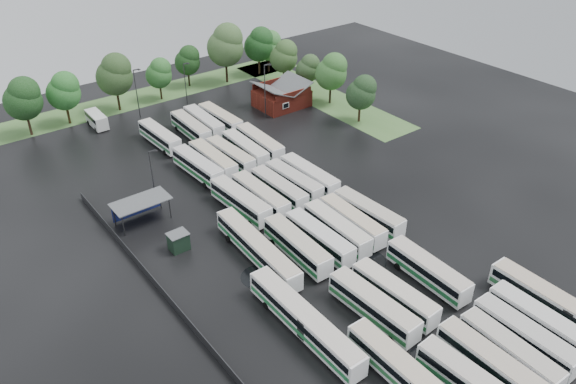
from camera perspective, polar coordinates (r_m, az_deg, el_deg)
ground at (r=76.92m, az=4.29°, el=-5.85°), size 160.00×160.00×0.00m
brick_building at (r=118.02m, az=-0.64°, el=9.57°), size 10.07×8.60×5.39m
wash_shed at (r=83.40m, az=-14.82°, el=-1.09°), size 8.20×4.20×3.58m
utility_hut at (r=77.42m, az=-11.06°, el=-4.93°), size 2.70×2.20×2.62m
grass_strip_north at (r=126.63m, az=-14.92°, el=9.18°), size 80.00×10.00×0.01m
grass_strip_east at (r=124.56m, az=3.08°, el=9.85°), size 10.00×50.00×0.01m
west_fence at (r=72.74m, az=-13.47°, el=-8.82°), size 0.10×50.00×1.20m
bus_r0c0 at (r=61.23m, az=18.12°, el=-17.99°), size 3.09×11.88×3.28m
bus_r0c1 at (r=63.52m, az=19.83°, el=-16.06°), size 2.65×11.97×3.33m
bus_r0c2 at (r=65.45m, az=21.59°, el=-14.83°), size 2.90×11.63×3.21m
bus_r0c3 at (r=67.61m, az=22.92°, el=-13.32°), size 2.66×11.92×3.31m
bus_r0c4 at (r=69.93m, az=24.18°, el=-11.91°), size 2.64×11.91×3.31m
bus_r1c0 at (r=66.48m, az=8.67°, el=-11.37°), size 3.02×12.31×3.40m
bus_r1c1 at (r=68.50m, az=10.76°, el=-10.13°), size 2.88×11.82×3.27m
bus_r1c3 at (r=72.61m, az=14.02°, el=-7.73°), size 2.95×12.07×3.34m
bus_r2c0 at (r=74.34m, az=0.94°, el=-5.47°), size 3.13×12.33×3.40m
bus_r2c1 at (r=75.87m, az=3.20°, el=-4.68°), size 2.56×11.92×3.32m
bus_r2c2 at (r=77.74m, az=4.98°, el=-3.74°), size 2.88×11.98×3.32m
bus_r2c3 at (r=79.46m, az=6.52°, el=-2.97°), size 2.85×11.79×3.26m
bus_r2c4 at (r=81.41m, az=8.15°, el=-2.12°), size 3.08×12.01×3.32m
bus_r3c0 at (r=83.42m, az=-4.84°, el=-0.92°), size 3.11×12.29×3.39m
bus_r3c1 at (r=84.48m, az=-2.82°, el=-0.39°), size 2.57×11.99×3.34m
bus_r3c2 at (r=86.21m, az=-0.93°, el=0.33°), size 2.63×11.66×3.24m
bus_r3c3 at (r=88.09m, az=0.57°, el=1.09°), size 2.90×11.71×3.24m
bus_r3c4 at (r=89.49m, az=2.17°, el=1.65°), size 2.70×12.04×3.34m
bus_r4c0 at (r=93.35m, az=-9.15°, el=2.62°), size 3.05×12.09×3.34m
bus_r4c1 at (r=94.83m, az=-7.62°, el=3.25°), size 2.61×11.94×3.32m
bus_r4c2 at (r=95.99m, az=-5.88°, el=3.72°), size 2.87×11.67×3.23m
bus_r4c3 at (r=97.80m, az=-4.38°, el=4.38°), size 2.89×11.85×3.28m
bus_r4c4 at (r=99.48m, az=-2.90°, el=4.99°), size 3.15×12.32×3.40m
bus_r5c0 at (r=104.46m, az=-12.90°, el=5.52°), size 2.86×11.72×3.24m
bus_r5c2 at (r=106.69m, az=-9.84°, el=6.47°), size 2.84×11.85×3.28m
bus_r5c3 at (r=108.40m, az=-8.55°, el=7.04°), size 2.95×12.01×3.32m
bus_r5c4 at (r=109.35m, az=-6.89°, el=7.40°), size 2.80×11.99×3.32m
artic_bus_west_a at (r=59.89m, az=12.77°, el=-18.37°), size 2.77×17.40×3.22m
artic_bus_west_b at (r=74.11m, az=-3.13°, el=-5.73°), size 3.34×17.54×3.24m
artic_bus_west_c at (r=64.11m, az=1.68°, el=-12.96°), size 2.74×17.99×3.33m
artic_bus_east at (r=72.35m, az=26.27°, el=-10.79°), size 2.76×18.29×3.39m
minibus at (r=115.17m, az=-18.87°, el=7.01°), size 2.50×6.39×2.77m
tree_north_0 at (r=114.18m, az=-25.29°, el=8.61°), size 6.91×6.91×11.45m
tree_north_1 at (r=116.48m, az=-21.80°, el=9.55°), size 6.38×6.38×10.57m
tree_north_2 at (r=119.09m, az=-17.17°, el=11.38°), size 7.26×7.26×12.02m
tree_north_3 at (r=123.05m, az=-12.94°, el=11.72°), size 5.49×5.49×9.09m
tree_north_4 at (r=129.19m, az=-10.13°, el=13.06°), size 5.60×5.60×9.28m
tree_north_5 at (r=129.31m, az=-6.31°, el=14.66°), size 8.17×8.17×13.53m
tree_north_6 at (r=134.16m, az=-2.91°, el=14.79°), size 6.78×6.78×11.22m
tree_east_0 at (r=110.35m, az=7.53°, el=10.03°), size 5.77×5.77×9.55m
tree_east_1 at (r=118.04m, az=4.51°, el=12.13°), size 6.54×6.54×10.83m
tree_east_2 at (r=123.88m, az=2.09°, el=12.47°), size 5.16×5.16×8.54m
tree_east_3 at (r=127.94m, az=-0.37°, el=13.66°), size 6.19×6.19×10.25m
tree_east_4 at (r=135.91m, az=-1.92°, el=14.67°), size 5.99×5.99×9.92m
lamp_post_ne at (r=111.42m, az=-2.31°, el=10.59°), size 1.67×0.33×10.84m
lamp_post_nw at (r=85.53m, az=-13.57°, el=1.79°), size 1.40×0.27×9.07m
lamp_post_back_w at (r=115.28m, az=-15.10°, el=9.97°), size 1.53×0.30×9.91m
lamp_post_back_e at (r=118.16m, az=-10.35°, el=10.93°), size 1.44×0.28×9.32m
puddle_0 at (r=64.61m, az=14.33°, el=-16.21°), size 4.78×4.78×0.01m
puddle_1 at (r=72.71m, az=23.30°, el=-11.67°), size 2.54×2.54×0.01m
puddle_2 at (r=72.45m, az=-2.94°, el=-8.60°), size 4.80×4.80×0.01m
puddle_3 at (r=75.53m, az=8.08°, el=-6.95°), size 5.05×5.05×0.01m
puddle_4 at (r=77.63m, az=21.97°, el=-8.15°), size 3.85×3.85×0.01m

